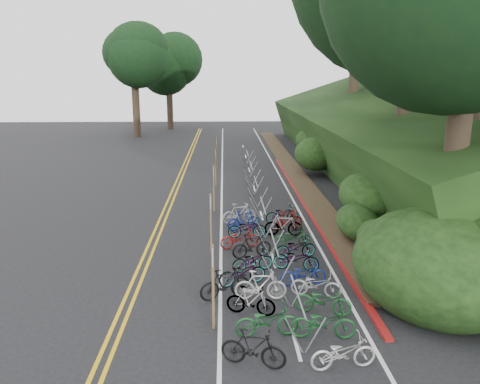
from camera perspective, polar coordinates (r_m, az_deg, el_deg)
name	(u,v)px	position (r m, az deg, el deg)	size (l,w,h in m)	color
ground	(188,310)	(15.22, -6.32, -14.16)	(120.00, 120.00, 0.00)	black
road_markings	(214,215)	(24.54, -3.13, -2.88)	(7.47, 80.00, 0.01)	gold
red_curb	(305,204)	(26.73, 7.87, -1.45)	(0.25, 28.00, 0.10)	maroon
embankment	(391,142)	(34.78, 17.97, 5.86)	(14.30, 48.14, 9.11)	black
bike_rack_front	(298,304)	(13.95, 7.04, -13.35)	(1.09, 2.75, 1.07)	#979BA2
bike_racks_rest	(256,186)	(27.17, 1.96, 0.69)	(1.14, 23.00, 1.17)	#979BA2
signpost_near	(213,281)	(13.53, -3.31, -10.83)	(0.08, 0.40, 2.61)	brown
signposts_rest	(215,173)	(27.96, -3.09, 2.27)	(0.08, 18.40, 2.50)	brown
bike_front	(225,283)	(15.65, -1.84, -11.07)	(1.76, 0.50, 1.06)	black
bike_valet	(276,260)	(17.68, 4.35, -8.24)	(3.54, 13.74, 1.05)	black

